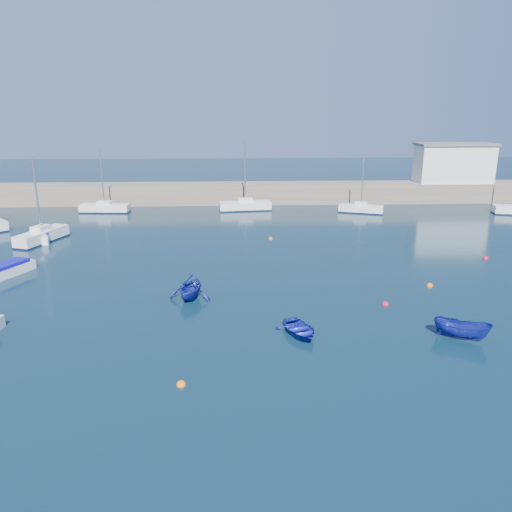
{
  "coord_description": "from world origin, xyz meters",
  "views": [
    {
      "loc": [
        -0.02,
        -21.64,
        12.36
      ],
      "look_at": [
        1.56,
        14.68,
        1.6
      ],
      "focal_mm": 35.0,
      "sensor_mm": 36.0,
      "label": 1
    }
  ],
  "objects_px": {
    "dinghy_right": "(462,330)",
    "dinghy_left": "(190,287)",
    "sailboat_3": "(42,236)",
    "sailboat_7": "(361,209)",
    "sailboat_6": "(245,206)",
    "motorboat_2": "(43,234)",
    "motorboat_1": "(9,269)",
    "sailboat_5": "(105,208)",
    "dinghy_center": "(300,330)",
    "harbor_office": "(454,164)"
  },
  "relations": [
    {
      "from": "sailboat_3",
      "to": "motorboat_2",
      "type": "relative_size",
      "value": 1.51
    },
    {
      "from": "sailboat_7",
      "to": "dinghy_right",
      "type": "distance_m",
      "value": 35.26
    },
    {
      "from": "sailboat_6",
      "to": "dinghy_left",
      "type": "height_order",
      "value": "sailboat_6"
    },
    {
      "from": "sailboat_7",
      "to": "dinghy_left",
      "type": "height_order",
      "value": "sailboat_7"
    },
    {
      "from": "sailboat_6",
      "to": "dinghy_right",
      "type": "height_order",
      "value": "sailboat_6"
    },
    {
      "from": "harbor_office",
      "to": "dinghy_left",
      "type": "relative_size",
      "value": 3.06
    },
    {
      "from": "sailboat_3",
      "to": "motorboat_2",
      "type": "bearing_deg",
      "value": 126.67
    },
    {
      "from": "sailboat_7",
      "to": "motorboat_2",
      "type": "bearing_deg",
      "value": 128.34
    },
    {
      "from": "sailboat_3",
      "to": "dinghy_right",
      "type": "bearing_deg",
      "value": -16.73
    },
    {
      "from": "sailboat_3",
      "to": "motorboat_1",
      "type": "xyz_separation_m",
      "value": [
        1.09,
        -9.94,
        -0.17
      ]
    },
    {
      "from": "sailboat_6",
      "to": "motorboat_1",
      "type": "xyz_separation_m",
      "value": [
        -18.83,
        -24.67,
        -0.16
      ]
    },
    {
      "from": "motorboat_1",
      "to": "dinghy_right",
      "type": "bearing_deg",
      "value": 0.41
    },
    {
      "from": "sailboat_7",
      "to": "motorboat_1",
      "type": "distance_m",
      "value": 40.01
    },
    {
      "from": "dinghy_left",
      "to": "sailboat_7",
      "type": "bearing_deg",
      "value": 69.14
    },
    {
      "from": "dinghy_right",
      "to": "dinghy_left",
      "type": "bearing_deg",
      "value": 95.39
    },
    {
      "from": "sailboat_5",
      "to": "dinghy_right",
      "type": "relative_size",
      "value": 2.61
    },
    {
      "from": "motorboat_1",
      "to": "dinghy_right",
      "type": "height_order",
      "value": "dinghy_right"
    },
    {
      "from": "sailboat_3",
      "to": "sailboat_7",
      "type": "xyz_separation_m",
      "value": [
        34.17,
        12.56,
        -0.1
      ]
    },
    {
      "from": "motorboat_1",
      "to": "dinghy_right",
      "type": "distance_m",
      "value": 32.58
    },
    {
      "from": "motorboat_1",
      "to": "motorboat_2",
      "type": "bearing_deg",
      "value": 120.64
    },
    {
      "from": "sailboat_6",
      "to": "dinghy_right",
      "type": "distance_m",
      "value": 38.94
    },
    {
      "from": "sailboat_6",
      "to": "motorboat_1",
      "type": "distance_m",
      "value": 31.03
    },
    {
      "from": "sailboat_6",
      "to": "motorboat_1",
      "type": "relative_size",
      "value": 2.02
    },
    {
      "from": "motorboat_2",
      "to": "dinghy_center",
      "type": "distance_m",
      "value": 32.0
    },
    {
      "from": "sailboat_5",
      "to": "sailboat_6",
      "type": "bearing_deg",
      "value": -84.36
    },
    {
      "from": "sailboat_7",
      "to": "dinghy_right",
      "type": "xyz_separation_m",
      "value": [
        -3.04,
        -35.12,
        0.05
      ]
    },
    {
      "from": "sailboat_7",
      "to": "dinghy_left",
      "type": "bearing_deg",
      "value": 166.57
    },
    {
      "from": "harbor_office",
      "to": "sailboat_6",
      "type": "height_order",
      "value": "sailboat_6"
    },
    {
      "from": "sailboat_7",
      "to": "dinghy_center",
      "type": "bearing_deg",
      "value": -179.34
    },
    {
      "from": "dinghy_center",
      "to": "dinghy_left",
      "type": "height_order",
      "value": "dinghy_left"
    },
    {
      "from": "sailboat_3",
      "to": "motorboat_1",
      "type": "distance_m",
      "value": 10.0
    },
    {
      "from": "sailboat_6",
      "to": "dinghy_center",
      "type": "distance_m",
      "value": 36.4
    },
    {
      "from": "sailboat_3",
      "to": "sailboat_7",
      "type": "distance_m",
      "value": 36.41
    },
    {
      "from": "sailboat_6",
      "to": "dinghy_left",
      "type": "relative_size",
      "value": 2.62
    },
    {
      "from": "sailboat_5",
      "to": "dinghy_center",
      "type": "height_order",
      "value": "sailboat_5"
    },
    {
      "from": "sailboat_6",
      "to": "motorboat_2",
      "type": "bearing_deg",
      "value": 117.01
    },
    {
      "from": "sailboat_5",
      "to": "sailboat_6",
      "type": "xyz_separation_m",
      "value": [
        17.43,
        0.5,
        0.05
      ]
    },
    {
      "from": "sailboat_3",
      "to": "sailboat_5",
      "type": "xyz_separation_m",
      "value": [
        2.49,
        14.23,
        -0.07
      ]
    },
    {
      "from": "dinghy_center",
      "to": "sailboat_3",
      "type": "bearing_deg",
      "value": 117.99
    },
    {
      "from": "harbor_office",
      "to": "dinghy_right",
      "type": "relative_size",
      "value": 3.3
    },
    {
      "from": "sailboat_5",
      "to": "sailboat_7",
      "type": "relative_size",
      "value": 1.11
    },
    {
      "from": "sailboat_5",
      "to": "sailboat_6",
      "type": "relative_size",
      "value": 0.93
    },
    {
      "from": "dinghy_left",
      "to": "sailboat_6",
      "type": "bearing_deg",
      "value": 94.36
    },
    {
      "from": "sailboat_3",
      "to": "sailboat_6",
      "type": "height_order",
      "value": "sailboat_6"
    },
    {
      "from": "sailboat_5",
      "to": "sailboat_7",
      "type": "xyz_separation_m",
      "value": [
        31.68,
        -1.67,
        -0.03
      ]
    },
    {
      "from": "harbor_office",
      "to": "sailboat_5",
      "type": "height_order",
      "value": "sailboat_5"
    },
    {
      "from": "sailboat_7",
      "to": "dinghy_left",
      "type": "distance_m",
      "value": 33.83
    },
    {
      "from": "sailboat_7",
      "to": "motorboat_2",
      "type": "relative_size",
      "value": 1.32
    },
    {
      "from": "sailboat_6",
      "to": "dinghy_left",
      "type": "xyz_separation_m",
      "value": [
        -4.38,
        -30.41,
        0.24
      ]
    },
    {
      "from": "sailboat_5",
      "to": "motorboat_2",
      "type": "bearing_deg",
      "value": 171.78
    }
  ]
}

